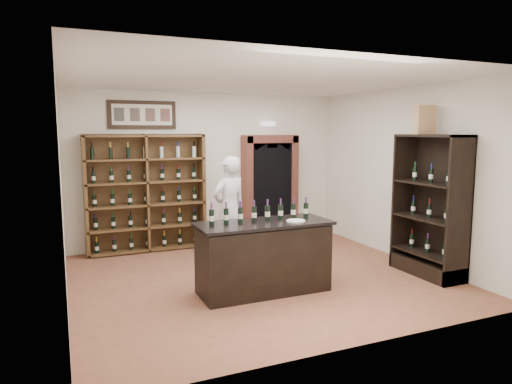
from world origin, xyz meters
TOP-DOWN VIEW (x-y plane):
  - floor at (0.00, 0.00)m, footprint 5.50×5.50m
  - ceiling at (0.00, 0.00)m, footprint 5.50×5.50m
  - wall_back at (0.00, 2.50)m, footprint 5.50×0.04m
  - wall_left at (-2.75, 0.00)m, footprint 0.04×5.00m
  - wall_right at (2.75, 0.00)m, footprint 0.04×5.00m
  - wine_shelf at (-1.30, 2.33)m, footprint 2.20×0.38m
  - framed_picture at (-1.30, 2.47)m, footprint 1.25×0.04m
  - arched_doorway at (1.25, 2.33)m, footprint 1.17×0.35m
  - emergency_light at (1.25, 2.42)m, footprint 0.30×0.10m
  - tasting_counter at (-0.20, -0.60)m, footprint 1.88×0.78m
  - counter_bottle_0 at (-0.92, -0.50)m, footprint 0.07×0.07m
  - counter_bottle_1 at (-0.71, -0.50)m, footprint 0.07×0.07m
  - counter_bottle_2 at (-0.51, -0.50)m, footprint 0.07×0.07m
  - counter_bottle_3 at (-0.30, -0.50)m, footprint 0.07×0.07m
  - counter_bottle_4 at (-0.10, -0.50)m, footprint 0.07×0.07m
  - counter_bottle_5 at (0.11, -0.50)m, footprint 0.07×0.07m
  - counter_bottle_6 at (0.31, -0.50)m, footprint 0.07×0.07m
  - counter_bottle_7 at (0.52, -0.50)m, footprint 0.07×0.07m
  - side_cabinet at (2.52, -0.90)m, footprint 0.48×1.20m
  - shopkeeper at (-0.09, 1.10)m, footprint 0.77×0.62m
  - plate at (0.22, -0.76)m, footprint 0.26×0.26m
  - wine_crate at (2.46, -0.74)m, footprint 0.33×0.17m

SIDE VIEW (x-z plane):
  - floor at x=0.00m, z-range 0.00..0.00m
  - tasting_counter at x=-0.20m, z-range -0.01..0.99m
  - side_cabinet at x=2.52m, z-range -0.35..1.85m
  - shopkeeper at x=-0.09m, z-range 0.00..1.82m
  - plate at x=0.22m, z-range 1.00..1.02m
  - wine_shelf at x=-1.30m, z-range 0.00..2.20m
  - counter_bottle_0 at x=-0.92m, z-range 0.96..1.26m
  - counter_bottle_1 at x=-0.71m, z-range 0.96..1.26m
  - counter_bottle_2 at x=-0.51m, z-range 0.96..1.26m
  - counter_bottle_3 at x=-0.30m, z-range 0.96..1.26m
  - counter_bottle_4 at x=-0.10m, z-range 0.96..1.26m
  - counter_bottle_5 at x=0.11m, z-range 0.96..1.26m
  - counter_bottle_6 at x=0.31m, z-range 0.96..1.26m
  - counter_bottle_7 at x=0.52m, z-range 0.96..1.26m
  - arched_doorway at x=1.25m, z-range 0.05..2.22m
  - wall_back at x=0.00m, z-range 0.00..3.00m
  - wall_left at x=-2.75m, z-range 0.00..3.00m
  - wall_right at x=2.75m, z-range 0.00..3.00m
  - emergency_light at x=1.25m, z-range 2.35..2.45m
  - wine_crate at x=2.46m, z-range 2.20..2.65m
  - framed_picture at x=-1.30m, z-range 2.29..2.81m
  - ceiling at x=0.00m, z-range 3.00..3.00m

